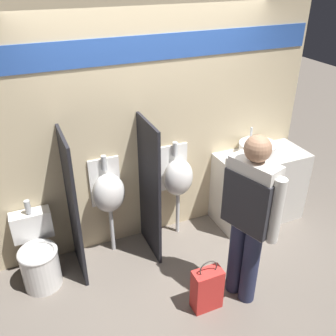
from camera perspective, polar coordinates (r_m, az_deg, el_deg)
The scene contains 12 objects.
ground_plane at distance 4.18m, azimuth 0.96°, elevation -13.73°, with size 16.00×16.00×0.00m, color #70665B.
display_wall at distance 3.91m, azimuth -2.54°, elevation 6.83°, with size 3.68×0.07×2.70m.
sink_counter at distance 4.67m, azimuth 13.64°, elevation -2.80°, with size 1.06×0.53×0.88m.
sink_basin at distance 4.44m, azimuth 13.47°, elevation 2.92°, with size 0.43×0.43×0.27m.
cell_phone at distance 4.21m, azimuth 11.69°, elevation 0.69°, with size 0.07×0.14×0.01m.
divider_near_counter at distance 3.72m, azimuth -14.31°, elevation -5.91°, with size 0.03×0.57×1.53m.
divider_mid at distance 3.88m, azimuth -2.84°, elevation -3.39°, with size 0.03×0.57×1.53m.
urinal_near_counter at distance 3.92m, azimuth -9.06°, elevation -3.72°, with size 0.34×0.27×1.13m.
urinal_far at distance 4.14m, azimuth 1.49°, elevation -1.38°, with size 0.34×0.27×1.13m.
toilet at distance 3.98m, azimuth -19.14°, elevation -12.66°, with size 0.39×0.54×0.84m.
person_in_vest at distance 3.28m, azimuth 12.34°, elevation -6.44°, with size 0.34×0.56×1.68m.
shopping_bag at distance 3.60m, azimuth 5.96°, elevation -17.86°, with size 0.27×0.15×0.56m.
Camera 1 is at (-1.29, -2.78, 2.85)m, focal length 40.00 mm.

